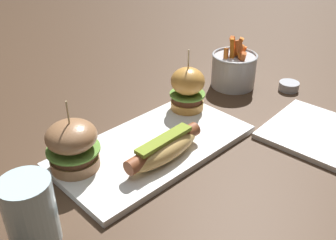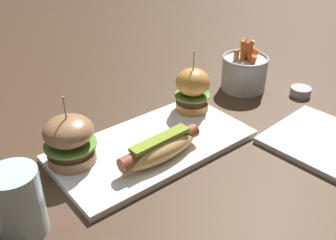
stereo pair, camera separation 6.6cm
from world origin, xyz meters
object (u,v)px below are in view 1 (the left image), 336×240
object	(u,v)px
hot_dog	(164,148)
slider_right	(188,88)
slider_left	(73,145)
sauce_ramekin	(289,86)
side_plate	(318,133)
platter_main	(154,146)
fries_bucket	(234,69)
water_glass	(31,212)

from	to	relation	value
hot_dog	slider_right	xyz separation A→B (m)	(0.18, 0.11, 0.03)
hot_dog	slider_left	xyz separation A→B (m)	(-0.14, 0.10, 0.02)
sauce_ramekin	side_plate	distance (m)	0.23
platter_main	fries_bucket	world-z (taller)	fries_bucket
slider_left	water_glass	bearing A→B (deg)	-143.63
fries_bucket	side_plate	distance (m)	0.30
sauce_ramekin	side_plate	world-z (taller)	sauce_ramekin
slider_right	water_glass	size ratio (longest dim) A/B	1.28
fries_bucket	sauce_ramekin	xyz separation A→B (m)	(0.09, -0.12, -0.04)
platter_main	fries_bucket	xyz separation A→B (m)	(0.36, 0.07, 0.04)
fries_bucket	side_plate	xyz separation A→B (m)	(-0.07, -0.29, -0.04)
slider_left	slider_right	bearing A→B (deg)	1.41
hot_dog	side_plate	size ratio (longest dim) A/B	0.89
side_plate	platter_main	bearing A→B (deg)	143.85
sauce_ramekin	slider_left	bearing A→B (deg)	170.88
slider_right	sauce_ramekin	bearing A→B (deg)	-20.00
platter_main	hot_dog	bearing A→B (deg)	-110.79
slider_right	water_glass	xyz separation A→B (m)	(-0.46, -0.11, -0.01)
slider_left	fries_bucket	world-z (taller)	slider_left
slider_right	sauce_ramekin	size ratio (longest dim) A/B	2.78
platter_main	slider_left	size ratio (longest dim) A/B	2.94
fries_bucket	water_glass	xyz separation A→B (m)	(-0.66, -0.13, 0.01)
platter_main	side_plate	bearing A→B (deg)	-36.15
slider_left	fries_bucket	xyz separation A→B (m)	(0.52, 0.03, -0.01)
platter_main	sauce_ramekin	distance (m)	0.45
water_glass	slider_right	bearing A→B (deg)	13.44
fries_bucket	sauce_ramekin	world-z (taller)	fries_bucket
platter_main	fries_bucket	distance (m)	0.37
hot_dog	fries_bucket	bearing A→B (deg)	18.25
sauce_ramekin	water_glass	bearing A→B (deg)	-179.73
platter_main	slider_left	distance (m)	0.17
slider_right	slider_left	bearing A→B (deg)	-178.59
water_glass	sauce_ramekin	bearing A→B (deg)	0.27
slider_right	side_plate	size ratio (longest dim) A/B	0.70
platter_main	hot_dog	distance (m)	0.06
fries_bucket	sauce_ramekin	bearing A→B (deg)	-55.00
side_plate	slider_right	bearing A→B (deg)	116.45
fries_bucket	hot_dog	bearing A→B (deg)	-161.75
platter_main	side_plate	world-z (taller)	platter_main
fries_bucket	sauce_ramekin	distance (m)	0.16
slider_left	water_glass	size ratio (longest dim) A/B	1.22
slider_right	sauce_ramekin	distance (m)	0.31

